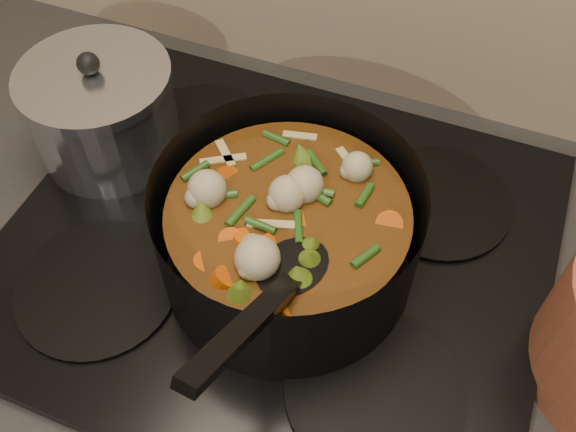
% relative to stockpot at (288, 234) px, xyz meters
% --- Properties ---
extents(counter, '(2.64, 0.64, 0.91)m').
position_rel_stockpot_xyz_m(counter, '(-0.03, 0.03, -0.54)').
color(counter, brown).
rests_on(counter, ground).
extents(stovetop, '(0.62, 0.54, 0.03)m').
position_rel_stockpot_xyz_m(stovetop, '(-0.03, 0.03, -0.07)').
color(stovetop, black).
rests_on(stovetop, counter).
extents(stockpot, '(0.34, 0.41, 0.20)m').
position_rel_stockpot_xyz_m(stockpot, '(0.00, 0.00, 0.00)').
color(stockpot, black).
rests_on(stockpot, stovetop).
extents(saucepan, '(0.18, 0.18, 0.15)m').
position_rel_stockpot_xyz_m(saucepan, '(-0.28, 0.09, -0.00)').
color(saucepan, silver).
rests_on(saucepan, stovetop).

